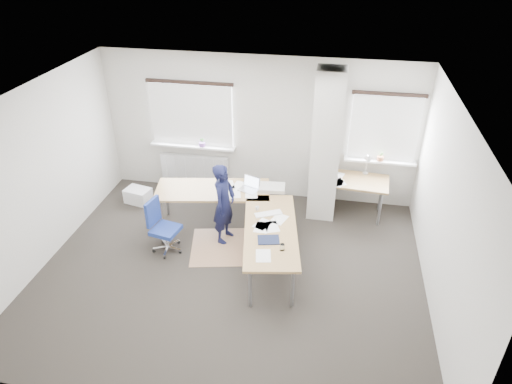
% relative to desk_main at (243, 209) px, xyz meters
% --- Properties ---
extents(ground, '(6.00, 6.00, 0.00)m').
position_rel_desk_main_xyz_m(ground, '(-0.05, -0.76, -0.69)').
color(ground, '#2A2722').
rests_on(ground, ground).
extents(room_shell, '(6.04, 5.04, 2.82)m').
position_rel_desk_main_xyz_m(room_shell, '(0.13, -0.31, 1.05)').
color(room_shell, '#BAB5AA').
rests_on(room_shell, ground).
extents(floor_mat, '(1.45, 1.30, 0.01)m').
position_rel_desk_main_xyz_m(floor_mat, '(-0.23, -0.16, -0.69)').
color(floor_mat, '#9B7254').
rests_on(floor_mat, ground).
extents(white_crate, '(0.54, 0.43, 0.29)m').
position_rel_desk_main_xyz_m(white_crate, '(-2.32, 0.94, -0.55)').
color(white_crate, white).
rests_on(white_crate, ground).
extents(desk_main, '(2.82, 2.63, 0.96)m').
position_rel_desk_main_xyz_m(desk_main, '(0.00, 0.00, 0.00)').
color(desk_main, olive).
rests_on(desk_main, ground).
extents(desk_side, '(1.45, 0.80, 1.22)m').
position_rel_desk_main_xyz_m(desk_side, '(1.72, 1.30, -0.01)').
color(desk_side, olive).
rests_on(desk_side, ground).
extents(task_chair, '(0.53, 0.52, 0.95)m').
position_rel_desk_main_xyz_m(task_chair, '(-1.25, -0.43, -0.43)').
color(task_chair, navy).
rests_on(task_chair, ground).
extents(person, '(0.45, 0.59, 1.44)m').
position_rel_desk_main_xyz_m(person, '(-0.34, 0.07, 0.03)').
color(person, black).
rests_on(person, ground).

